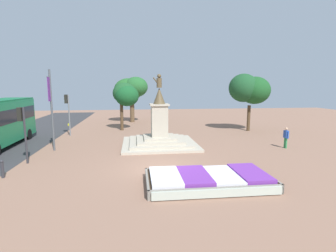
{
  "coord_description": "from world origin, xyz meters",
  "views": [
    {
      "loc": [
        -1.36,
        -14.17,
        4.56
      ],
      "look_at": [
        0.8,
        2.58,
        1.99
      ],
      "focal_mm": 28.0,
      "sensor_mm": 36.0,
      "label": 1
    }
  ],
  "objects": [
    {
      "name": "kerb_bollard_mid_a",
      "position": [
        -7.98,
        -0.58,
        0.49
      ],
      "size": [
        0.17,
        0.17,
        0.93
      ],
      "color": "#2D2D33",
      "rests_on": "ground_plane"
    },
    {
      "name": "pedestrian_near_planter",
      "position": [
        9.75,
        3.59,
        0.89
      ],
      "size": [
        0.23,
        0.57,
        1.55
      ],
      "color": "#338C4C",
      "rests_on": "ground_plane"
    },
    {
      "name": "banner_pole",
      "position": [
        -7.1,
        4.96,
        3.07
      ],
      "size": [
        0.14,
        0.75,
        5.71
      ],
      "color": "#4C5156",
      "rests_on": "ground_plane"
    },
    {
      "name": "statue_monument",
      "position": [
        0.55,
        5.86,
        0.88
      ],
      "size": [
        5.71,
        5.71,
        5.48
      ],
      "color": "#B2A894",
      "rests_on": "ground_plane"
    },
    {
      "name": "park_tree_far_right",
      "position": [
        10.24,
        11.29,
        4.25
      ],
      "size": [
        4.18,
        3.27,
        5.82
      ],
      "color": "#4C3823",
      "rests_on": "ground_plane"
    },
    {
      "name": "flower_planter",
      "position": [
        2.01,
        -2.85,
        0.26
      ],
      "size": [
        5.83,
        3.13,
        0.57
      ],
      "color": "#38281C",
      "rests_on": "ground_plane"
    },
    {
      "name": "ground_plane",
      "position": [
        0.0,
        0.0,
        0.0
      ],
      "size": [
        75.57,
        75.57,
        0.0
      ],
      "primitive_type": "plane",
      "color": "#8C6651"
    },
    {
      "name": "park_tree_far_left",
      "position": [
        -2.21,
        13.35,
        3.69
      ],
      "size": [
        2.68,
        2.57,
        4.92
      ],
      "color": "#4C3823",
      "rests_on": "ground_plane"
    },
    {
      "name": "traffic_light_mid_block",
      "position": [
        -7.86,
        1.91,
        2.36
      ],
      "size": [
        0.41,
        0.3,
        3.35
      ],
      "color": "#2D2D33",
      "rests_on": "ground_plane"
    },
    {
      "name": "traffic_light_far_corner",
      "position": [
        -7.43,
        10.78,
        2.62
      ],
      "size": [
        0.41,
        0.29,
        3.81
      ],
      "color": "slate",
      "rests_on": "ground_plane"
    },
    {
      "name": "park_tree_behind_statue",
      "position": [
        -1.68,
        19.37,
        4.21
      ],
      "size": [
        4.22,
        3.67,
        5.73
      ],
      "color": "brown",
      "rests_on": "ground_plane"
    }
  ]
}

